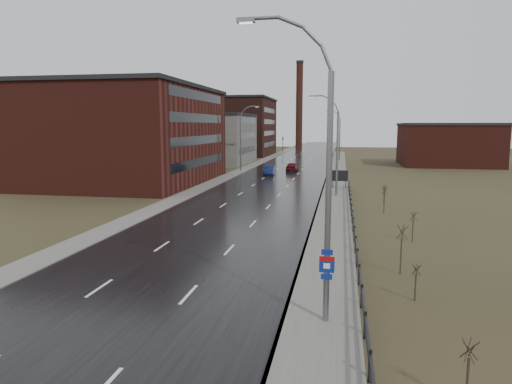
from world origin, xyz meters
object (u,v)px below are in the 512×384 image
at_px(streetlight_main, 320,176).
at_px(car_near, 269,171).
at_px(car_far, 292,167).
at_px(billboard, 339,176).

distance_m(streetlight_main, car_near, 55.79).
xyz_separation_m(car_near, car_far, (2.97, 7.23, 0.04)).
relative_size(streetlight_main, car_far, 2.57).
relative_size(billboard, car_far, 0.51).
distance_m(billboard, car_far, 22.91).
height_order(billboard, car_near, billboard).
relative_size(streetlight_main, billboard, 5.00).
bearing_deg(car_far, streetlight_main, 97.61).
xyz_separation_m(streetlight_main, car_far, (-7.64, 61.74, -5.26)).
bearing_deg(streetlight_main, car_near, 101.01).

